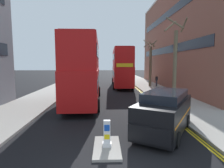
# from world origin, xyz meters

# --- Properties ---
(sidewalk_right) EXTENTS (4.00, 80.00, 0.14)m
(sidewalk_right) POSITION_xyz_m (6.50, 16.00, 0.07)
(sidewalk_right) COLOR #9E9991
(sidewalk_right) RESTS_ON ground
(sidewalk_left) EXTENTS (4.00, 80.00, 0.14)m
(sidewalk_left) POSITION_xyz_m (-6.50, 16.00, 0.07)
(sidewalk_left) COLOR #9E9991
(sidewalk_left) RESTS_ON ground
(kerb_line_outer) EXTENTS (0.10, 56.00, 0.01)m
(kerb_line_outer) POSITION_xyz_m (4.40, 14.00, 0.00)
(kerb_line_outer) COLOR yellow
(kerb_line_outer) RESTS_ON ground
(kerb_line_inner) EXTENTS (0.10, 56.00, 0.01)m
(kerb_line_inner) POSITION_xyz_m (4.24, 14.00, 0.00)
(kerb_line_inner) COLOR yellow
(kerb_line_inner) RESTS_ON ground
(traffic_island) EXTENTS (1.10, 2.20, 0.10)m
(traffic_island) POSITION_xyz_m (0.00, 2.84, 0.05)
(traffic_island) COLOR #9E9991
(traffic_island) RESTS_ON ground
(keep_left_bollard) EXTENTS (0.36, 0.28, 1.11)m
(keep_left_bollard) POSITION_xyz_m (0.00, 2.84, 0.61)
(keep_left_bollard) COLOR silver
(keep_left_bollard) RESTS_ON traffic_island
(double_decker_bus_away) EXTENTS (2.98, 10.86, 5.64)m
(double_decker_bus_away) POSITION_xyz_m (-1.94, 12.13, 3.03)
(double_decker_bus_away) COLOR red
(double_decker_bus_away) RESTS_ON ground
(double_decker_bus_oncoming) EXTENTS (2.95, 10.85, 5.64)m
(double_decker_bus_oncoming) POSITION_xyz_m (2.39, 23.39, 3.03)
(double_decker_bus_oncoming) COLOR red
(double_decker_bus_oncoming) RESTS_ON ground
(taxi_minivan) EXTENTS (4.10, 5.07, 2.12)m
(taxi_minivan) POSITION_xyz_m (2.88, 4.49, 1.07)
(taxi_minivan) COLOR black
(taxi_minivan) RESTS_ON ground
(pedestrian_far) EXTENTS (0.34, 0.22, 1.62)m
(pedestrian_far) POSITION_xyz_m (7.53, 22.87, 0.99)
(pedestrian_far) COLOR #2D2D38
(pedestrian_far) RESTS_ON sidewalk_right
(street_tree_near) EXTENTS (1.55, 1.77, 6.72)m
(street_tree_near) POSITION_xyz_m (5.20, 9.46, 3.42)
(street_tree_near) COLOR #6B6047
(street_tree_near) RESTS_ON sidewalk_right
(street_tree_mid) EXTENTS (2.12, 2.12, 6.80)m
(street_tree_mid) POSITION_xyz_m (6.60, 23.09, 3.36)
(street_tree_mid) COLOR #6B6047
(street_tree_mid) RESTS_ON sidewalk_right
(townhouse_terrace_right) EXTENTS (10.08, 28.00, 14.08)m
(townhouse_terrace_right) POSITION_xyz_m (13.50, 22.37, 7.04)
(townhouse_terrace_right) COLOR brown
(townhouse_terrace_right) RESTS_ON ground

